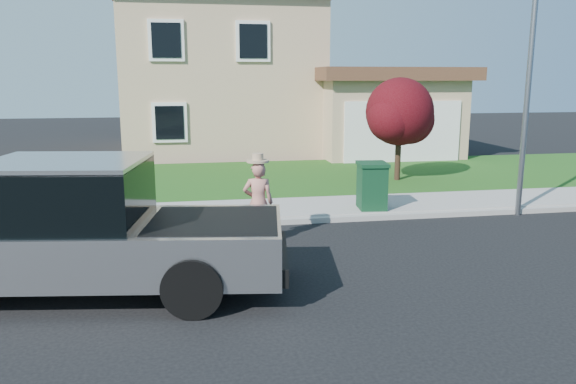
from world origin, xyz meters
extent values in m
plane|color=black|center=(0.00, 0.00, 0.00)|extent=(80.00, 80.00, 0.00)
cube|color=gray|center=(1.00, 2.90, 0.06)|extent=(40.00, 0.20, 0.12)
cube|color=gray|center=(1.00, 4.00, 0.07)|extent=(40.00, 2.00, 0.15)
cube|color=#174614|center=(1.00, 8.50, 0.05)|extent=(40.00, 7.00, 0.10)
cube|color=tan|center=(0.00, 17.00, 3.20)|extent=(8.00, 9.00, 6.40)
cube|color=tan|center=(6.50, 14.00, 1.60)|extent=(5.50, 6.00, 3.20)
cube|color=white|center=(6.50, 10.98, 1.25)|extent=(4.60, 0.12, 2.30)
cube|color=#4C2D1E|center=(0.00, 17.00, 6.60)|extent=(8.80, 9.80, 0.50)
cube|color=#4C2D1E|center=(6.50, 14.00, 3.40)|extent=(6.20, 6.80, 0.50)
cube|color=white|center=(-2.20, 12.45, 4.60)|extent=(1.30, 0.10, 1.50)
cube|color=white|center=(1.00, 12.45, 4.60)|extent=(1.30, 0.10, 1.50)
cube|color=black|center=(-2.20, 12.45, 1.60)|extent=(1.30, 0.10, 1.50)
cylinder|color=black|center=(-1.56, -1.83, 0.43)|extent=(0.89, 0.44, 0.85)
cylinder|color=black|center=(-1.27, 0.11, 0.43)|extent=(0.89, 0.44, 0.85)
cube|color=#ADAFB4|center=(-3.21, -0.60, 0.74)|extent=(6.33, 3.00, 0.77)
cube|color=black|center=(-3.37, -0.57, 1.55)|extent=(2.51, 2.29, 0.91)
cube|color=#ADAFB4|center=(-3.37, -0.57, 2.02)|extent=(2.51, 2.29, 0.09)
cube|color=black|center=(-1.21, -0.89, 1.10)|extent=(2.17, 2.08, 0.06)
cube|color=black|center=(-0.17, -1.04, 0.53)|extent=(0.42, 2.03, 0.27)
cube|color=black|center=(-4.05, 0.69, 1.44)|extent=(0.16, 0.25, 0.19)
imported|color=tan|center=(-0.23, 1.51, 0.82)|extent=(0.66, 0.48, 1.65)
cylinder|color=tan|center=(-0.23, 1.51, 1.67)|extent=(0.44, 0.44, 0.04)
cylinder|color=tan|center=(-0.23, 1.51, 1.74)|extent=(0.22, 0.22, 0.15)
cylinder|color=black|center=(4.91, 7.29, 0.83)|extent=(0.18, 0.18, 1.45)
sphere|color=#440E13|center=(4.91, 7.29, 2.23)|extent=(2.08, 2.08, 2.08)
sphere|color=#440E13|center=(5.36, 7.56, 1.96)|extent=(1.54, 1.54, 1.54)
sphere|color=#440E13|center=(4.54, 7.02, 2.05)|extent=(1.45, 1.45, 1.45)
cube|color=#0E341C|center=(2.77, 3.42, 0.67)|extent=(0.70, 0.79, 1.04)
cube|color=#0E341C|center=(2.77, 3.42, 1.23)|extent=(0.77, 0.86, 0.08)
cylinder|color=slate|center=(6.24, 2.75, 2.71)|extent=(0.13, 0.13, 5.41)
camera|label=1|loc=(-1.56, -9.24, 3.25)|focal=35.00mm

